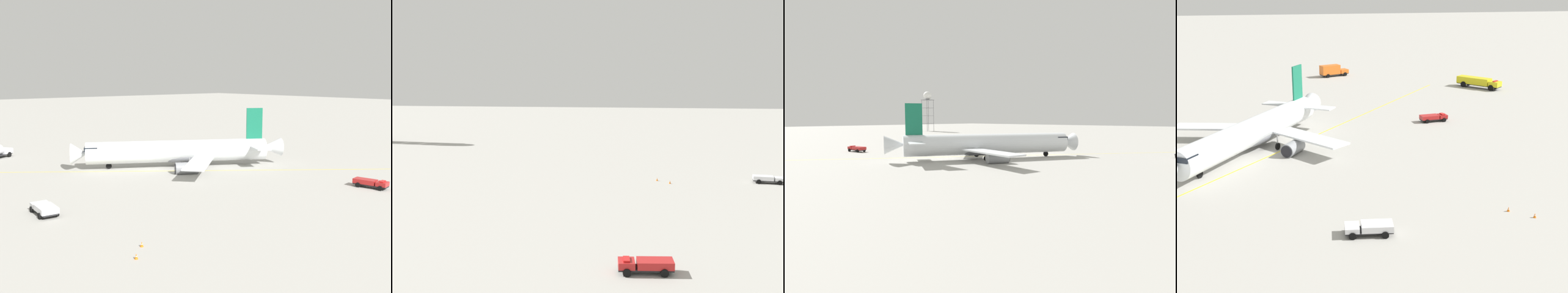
{
  "view_description": "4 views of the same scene",
  "coord_description": "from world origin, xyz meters",
  "views": [
    {
      "loc": [
        -47.48,
        -69.21,
        17.04
      ],
      "look_at": [
        7.04,
        -5.0,
        4.15
      ],
      "focal_mm": 41.49,
      "sensor_mm": 36.0,
      "label": 1
    },
    {
      "loc": [
        60.19,
        -32.79,
        17.34
      ],
      "look_at": [
        -28.33,
        -47.82,
        5.62
      ],
      "focal_mm": 43.71,
      "sensor_mm": 36.0,
      "label": 2
    },
    {
      "loc": [
        53.31,
        39.56,
        8.34
      ],
      "look_at": [
        7.66,
        -2.13,
        2.63
      ],
      "focal_mm": 28.26,
      "sensor_mm": 36.0,
      "label": 3
    },
    {
      "loc": [
        -79.14,
        -6.74,
        26.89
      ],
      "look_at": [
        -9.01,
        -18.44,
        4.27
      ],
      "focal_mm": 50.48,
      "sensor_mm": 36.0,
      "label": 4
    }
  ],
  "objects": [
    {
      "name": "ground_plane",
      "position": [
        0.0,
        0.0,
        0.0
      ],
      "size": [
        600.0,
        600.0,
        0.0
      ],
      "primitive_type": "plane",
      "color": "#ADAAA3"
    },
    {
      "name": "safety_cone_near",
      "position": [
        -23.3,
        -32.29,
        0.28
      ],
      "size": [
        0.36,
        0.36,
        0.55
      ],
      "color": "orange",
      "rests_on": "ground_plane"
    },
    {
      "name": "ops_pickup_truck",
      "position": [
        17.75,
        -34.55,
        0.81
      ],
      "size": [
        2.72,
        5.32,
        1.41
      ],
      "rotation": [
        0.0,
        0.0,
        4.86
      ],
      "color": "#232326",
      "rests_on": "ground_plane"
    },
    {
      "name": "safety_cone_mid",
      "position": [
        -25.45,
        -34.58,
        0.28
      ],
      "size": [
        0.36,
        0.36,
        0.55
      ],
      "color": "orange",
      "rests_on": "ground_plane"
    },
    {
      "name": "taxiway_centreline",
      "position": [
        3.08,
        -5.06,
        0.0
      ],
      "size": [
        98.1,
        76.4,
        0.01
      ],
      "rotation": [
        0.0,
        0.0,
        2.48
      ],
      "color": "yellow",
      "rests_on": "ground_plane"
    },
    {
      "name": "fire_tender_truck",
      "position": [
        46.54,
        -53.7,
        1.54
      ],
      "size": [
        9.82,
        9.31,
        2.5
      ],
      "rotation": [
        0.0,
        0.0,
        3.88
      ],
      "color": "#232326",
      "rests_on": "ground_plane"
    },
    {
      "name": "catering_truck_truck",
      "position": [
        67.75,
        -20.26,
        1.66
      ],
      "size": [
        5.13,
        8.05,
        3.1
      ],
      "rotation": [
        0.0,
        0.0,
        5.09
      ],
      "color": "#232326",
      "rests_on": "ground_plane"
    },
    {
      "name": "pushback_tug_truck",
      "position": [
        -26.51,
        -15.24,
        0.81
      ],
      "size": [
        2.79,
        5.32,
        1.3
      ],
      "rotation": [
        0.0,
        0.0,
        1.48
      ],
      "color": "#232326",
      "rests_on": "ground_plane"
    },
    {
      "name": "airliner_main",
      "position": [
        5.78,
        -1.92,
        2.85
      ],
      "size": [
        36.99,
        28.08,
        11.23
      ],
      "rotation": [
        0.0,
        0.0,
        2.61
      ],
      "color": "silver",
      "rests_on": "ground_plane"
    }
  ]
}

